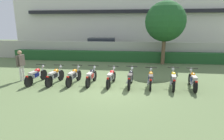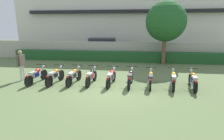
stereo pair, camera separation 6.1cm
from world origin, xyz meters
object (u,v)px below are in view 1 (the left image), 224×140
at_px(parked_car, 103,47).
at_px(inspector_person, 21,63).
at_px(motorcycle_in_row_4, 111,77).
at_px(motorcycle_in_row_8, 193,80).
at_px(motorcycle_in_row_2, 74,76).
at_px(motorcycle_in_row_1, 55,76).
at_px(motorcycle_in_row_6, 151,79).
at_px(motorcycle_in_row_0, 36,75).
at_px(motorcycle_in_row_7, 173,79).
at_px(motorcycle_in_row_5, 131,78).
at_px(tree_near_inspector, 165,22).
at_px(motorcycle_in_row_3, 91,76).

bearing_deg(parked_car, inspector_person, -115.14).
xyz_separation_m(motorcycle_in_row_4, motorcycle_in_row_8, (4.13, 0.02, -0.00)).
distance_m(parked_car, inspector_person, 9.68).
bearing_deg(motorcycle_in_row_4, motorcycle_in_row_2, 97.06).
xyz_separation_m(parked_car, motorcycle_in_row_1, (-1.01, -9.51, -0.49)).
relative_size(motorcycle_in_row_6, motorcycle_in_row_8, 0.93).
relative_size(motorcycle_in_row_0, motorcycle_in_row_1, 1.02).
bearing_deg(motorcycle_in_row_6, inspector_person, 92.92).
distance_m(parked_car, motorcycle_in_row_7, 10.72).
xyz_separation_m(motorcycle_in_row_0, motorcycle_in_row_4, (4.11, 0.17, -0.00)).
height_order(motorcycle_in_row_0, motorcycle_in_row_5, motorcycle_in_row_5).
bearing_deg(tree_near_inspector, motorcycle_in_row_2, -132.68).
height_order(tree_near_inspector, motorcycle_in_row_0, tree_near_inspector).
bearing_deg(motorcycle_in_row_3, motorcycle_in_row_0, 97.30).
bearing_deg(motorcycle_in_row_2, motorcycle_in_row_6, -84.14).
xyz_separation_m(motorcycle_in_row_6, motorcycle_in_row_7, (1.13, 0.02, 0.01)).
bearing_deg(motorcycle_in_row_2, motorcycle_in_row_5, -84.68).
relative_size(parked_car, motorcycle_in_row_4, 2.53).
bearing_deg(motorcycle_in_row_7, parked_car, 37.31).
bearing_deg(motorcycle_in_row_8, inspector_person, 94.74).
height_order(motorcycle_in_row_2, motorcycle_in_row_7, motorcycle_in_row_7).
distance_m(parked_car, motorcycle_in_row_5, 9.90).
height_order(tree_near_inspector, inspector_person, tree_near_inspector).
height_order(motorcycle_in_row_0, motorcycle_in_row_3, motorcycle_in_row_0).
height_order(motorcycle_in_row_0, motorcycle_in_row_6, motorcycle_in_row_0).
height_order(parked_car, motorcycle_in_row_4, parked_car).
bearing_deg(motorcycle_in_row_1, motorcycle_in_row_4, -81.94).
bearing_deg(motorcycle_in_row_3, motorcycle_in_row_5, -88.33).
relative_size(motorcycle_in_row_8, inspector_person, 1.10).
bearing_deg(motorcycle_in_row_2, motorcycle_in_row_4, -83.53).
height_order(motorcycle_in_row_4, motorcycle_in_row_6, motorcycle_in_row_4).
bearing_deg(inspector_person, motorcycle_in_row_0, -19.27).
height_order(motorcycle_in_row_4, motorcycle_in_row_8, motorcycle_in_row_4).
height_order(motorcycle_in_row_2, inspector_person, inspector_person).
relative_size(motorcycle_in_row_0, motorcycle_in_row_8, 1.00).
bearing_deg(motorcycle_in_row_7, motorcycle_in_row_2, 98.69).
height_order(motorcycle_in_row_1, motorcycle_in_row_8, motorcycle_in_row_1).
bearing_deg(motorcycle_in_row_6, tree_near_inspector, -9.13).
height_order(motorcycle_in_row_4, motorcycle_in_row_5, motorcycle_in_row_5).
bearing_deg(motorcycle_in_row_1, motorcycle_in_row_6, -83.14).
height_order(tree_near_inspector, motorcycle_in_row_5, tree_near_inspector).
distance_m(tree_near_inspector, motorcycle_in_row_5, 7.15).
distance_m(motorcycle_in_row_0, motorcycle_in_row_1, 1.07).
height_order(motorcycle_in_row_4, inspector_person, inspector_person).
relative_size(tree_near_inspector, motorcycle_in_row_7, 2.59).
xyz_separation_m(parked_car, motorcycle_in_row_0, (-2.08, -9.53, -0.49)).
xyz_separation_m(motorcycle_in_row_0, inspector_person, (-1.08, 0.38, 0.59)).
bearing_deg(motorcycle_in_row_8, motorcycle_in_row_1, 97.23).
bearing_deg(motorcycle_in_row_8, tree_near_inspector, 11.80).
relative_size(parked_car, motorcycle_in_row_3, 2.62).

